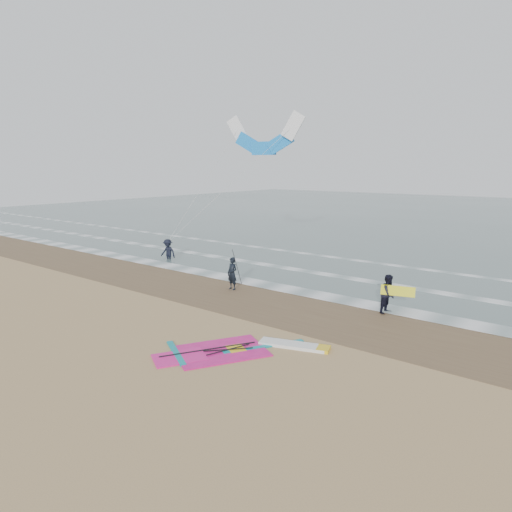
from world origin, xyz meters
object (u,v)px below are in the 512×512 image
Objects in this scene: windsurf_rig at (241,350)px; person_wading at (168,247)px; surf_kite at (264,138)px; person_walking at (389,294)px; person_standing at (232,274)px.

person_wading is (-12.92, 8.40, 0.80)m from windsurf_rig.
windsurf_rig is at bearing -55.80° from surf_kite.
surf_kite is (-10.85, 6.12, 6.71)m from person_walking.
surf_kite is at bearing 122.28° from person_standing.
surf_kite reaches higher than person_standing.
person_walking is (7.25, 1.13, 0.01)m from person_standing.
surf_kite is at bearing 36.43° from person_wading.
person_standing is at bearing -63.61° from surf_kite.
windsurf_rig is 15.43m from person_wading.
person_standing is (-5.04, 5.45, 0.75)m from windsurf_rig.
surf_kite reaches higher than person_wading.
person_standing reaches higher than windsurf_rig.
person_walking is 0.96× the size of person_wading.
person_walking is (2.21, 6.58, 0.76)m from windsurf_rig.
person_wading is 0.21× the size of surf_kite.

